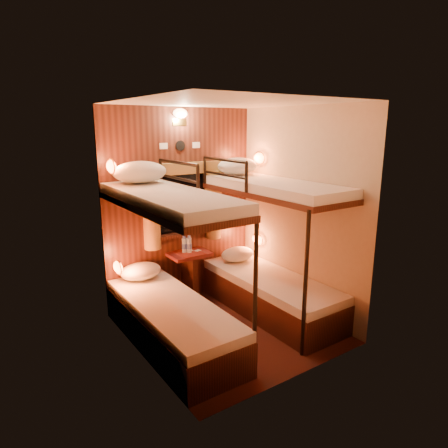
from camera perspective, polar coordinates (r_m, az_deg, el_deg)
floor at (r=4.56m, az=0.62°, el=-14.69°), size 2.10×2.10×0.00m
ceiling at (r=4.01m, az=0.72°, el=17.01°), size 2.10×2.10×0.00m
wall_back at (r=5.00m, az=-6.23°, el=2.48°), size 2.40×0.00×2.40m
wall_front at (r=3.35m, az=11.01°, el=-3.40°), size 2.40×0.00×2.40m
wall_left at (r=3.66m, az=-12.29°, el=-1.96°), size 0.00×2.40×2.40m
wall_right at (r=4.75m, az=10.62°, el=1.72°), size 0.00×2.40×2.40m
back_panel at (r=4.99m, az=-6.15°, el=2.45°), size 2.00×0.03×2.40m
bunk_left at (r=4.07m, az=-7.54°, el=-9.72°), size 0.72×1.90×1.82m
bunk_right at (r=4.74m, az=6.64°, el=-6.21°), size 0.72×1.90×1.82m
window at (r=4.97m, az=-5.97°, el=2.18°), size 1.00×0.12×0.79m
curtains at (r=4.92m, az=-5.81°, el=3.06°), size 1.10×0.22×1.00m
back_fixtures at (r=4.86m, az=-6.27°, el=14.56°), size 0.54×0.09×0.48m
reading_lamps at (r=4.69m, az=-4.22°, el=2.27°), size 2.00×0.20×1.25m
table at (r=5.05m, az=-4.92°, el=-6.67°), size 0.50×0.34×0.66m
bottle_left at (r=4.95m, az=-5.00°, el=-3.05°), size 0.06×0.06×0.22m
bottle_right at (r=4.96m, az=-5.69°, el=-3.05°), size 0.06×0.06×0.22m
sachet_a at (r=5.04m, az=-3.81°, el=-3.82°), size 0.10×0.08×0.01m
sachet_b at (r=5.04m, az=-4.93°, el=-3.83°), size 0.09×0.08×0.01m
pillow_lower_left at (r=4.73m, az=-11.80°, el=-6.60°), size 0.48×0.34×0.19m
pillow_lower_right at (r=5.24m, az=1.94°, el=-4.32°), size 0.46×0.33×0.18m
pillow_upper_left at (r=4.35m, az=-11.93°, el=7.28°), size 0.59×0.42×0.23m
pillow_upper_right at (r=5.01m, az=1.94°, el=8.27°), size 0.54×0.38×0.21m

